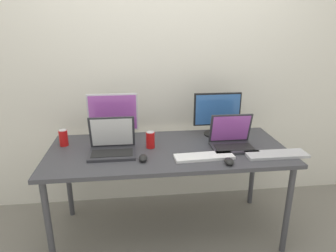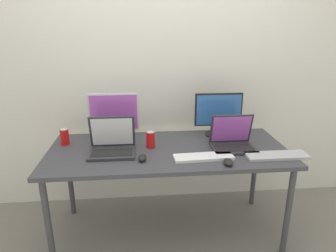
# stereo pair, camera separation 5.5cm
# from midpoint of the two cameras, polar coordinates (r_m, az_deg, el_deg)

# --- Properties ---
(ground_plane) EXTENTS (16.00, 16.00, 0.00)m
(ground_plane) POSITION_cam_midpoint_polar(r_m,az_deg,el_deg) (2.64, -0.63, -19.31)
(ground_plane) COLOR gray
(wall_back) EXTENTS (7.00, 0.08, 2.60)m
(wall_back) POSITION_cam_midpoint_polar(r_m,az_deg,el_deg) (2.69, -2.10, 11.73)
(wall_back) COLOR silver
(wall_back) RESTS_ON ground
(work_desk) EXTENTS (1.78, 0.78, 0.74)m
(work_desk) POSITION_cam_midpoint_polar(r_m,az_deg,el_deg) (2.28, -0.69, -5.67)
(work_desk) COLOR #424247
(work_desk) RESTS_ON ground
(monitor_left) EXTENTS (0.39, 0.18, 0.38)m
(monitor_left) POSITION_cam_midpoint_polar(r_m,az_deg,el_deg) (2.42, -11.06, 1.92)
(monitor_left) COLOR silver
(monitor_left) RESTS_ON work_desk
(monitor_center) EXTENTS (0.39, 0.20, 0.36)m
(monitor_center) POSITION_cam_midpoint_polar(r_m,az_deg,el_deg) (2.51, 8.73, 2.37)
(monitor_center) COLOR black
(monitor_center) RESTS_ON work_desk
(laptop_silver) EXTENTS (0.33, 0.25, 0.26)m
(laptop_silver) POSITION_cam_midpoint_polar(r_m,az_deg,el_deg) (2.21, -11.28, -3.59)
(laptop_silver) COLOR #2D2D33
(laptop_silver) RESTS_ON work_desk
(laptop_secondary) EXTENTS (0.32, 0.24, 0.25)m
(laptop_secondary) POSITION_cam_midpoint_polar(r_m,az_deg,el_deg) (2.31, 11.45, -2.63)
(laptop_secondary) COLOR #2D2D33
(laptop_secondary) RESTS_ON work_desk
(keyboard_main) EXTENTS (0.44, 0.14, 0.02)m
(keyboard_main) POSITION_cam_midpoint_polar(r_m,az_deg,el_deg) (2.26, 19.31, -5.13)
(keyboard_main) COLOR #B2B2B7
(keyboard_main) RESTS_ON work_desk
(keyboard_aux) EXTENTS (0.42, 0.15, 0.02)m
(keyboard_aux) POSITION_cam_midpoint_polar(r_m,az_deg,el_deg) (2.12, 6.14, -5.82)
(keyboard_aux) COLOR white
(keyboard_aux) RESTS_ON work_desk
(mouse_by_keyboard) EXTENTS (0.06, 0.11, 0.04)m
(mouse_by_keyboard) POSITION_cam_midpoint_polar(r_m,az_deg,el_deg) (2.07, -5.54, -6.06)
(mouse_by_keyboard) COLOR black
(mouse_by_keyboard) RESTS_ON work_desk
(mouse_by_laptop) EXTENTS (0.07, 0.10, 0.04)m
(mouse_by_laptop) POSITION_cam_midpoint_polar(r_m,az_deg,el_deg) (2.05, 10.79, -6.63)
(mouse_by_laptop) COLOR black
(mouse_by_laptop) RESTS_ON work_desk
(soda_can_near_keyboard) EXTENTS (0.07, 0.07, 0.13)m
(soda_can_near_keyboard) POSITION_cam_midpoint_polar(r_m,az_deg,el_deg) (2.26, -4.07, -2.64)
(soda_can_near_keyboard) COLOR red
(soda_can_near_keyboard) RESTS_ON work_desk
(soda_can_by_laptop) EXTENTS (0.07, 0.07, 0.13)m
(soda_can_by_laptop) POSITION_cam_midpoint_polar(r_m,az_deg,el_deg) (2.44, -19.90, -2.13)
(soda_can_by_laptop) COLOR red
(soda_can_by_laptop) RESTS_ON work_desk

